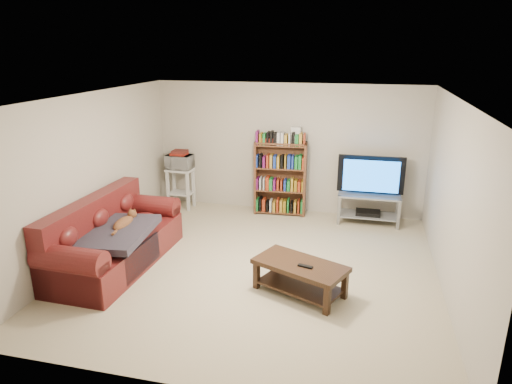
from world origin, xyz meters
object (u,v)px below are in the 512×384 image
(bookshelf, at_px, (280,177))
(sofa, at_px, (111,242))
(coffee_table, at_px, (300,272))
(tv_stand, at_px, (369,204))

(bookshelf, bearing_deg, sofa, -130.04)
(bookshelf, bearing_deg, coffee_table, -77.65)
(sofa, bearing_deg, coffee_table, -2.20)
(sofa, xyz_separation_m, coffee_table, (2.75, -0.19, -0.05))
(sofa, relative_size, tv_stand, 2.16)
(sofa, height_order, tv_stand, sofa)
(sofa, xyz_separation_m, tv_stand, (3.59, 2.52, 0.02))
(sofa, relative_size, coffee_table, 1.80)
(coffee_table, distance_m, tv_stand, 2.83)
(coffee_table, height_order, bookshelf, bookshelf)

